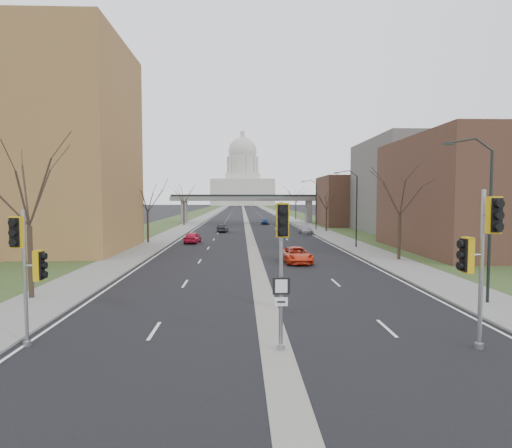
{
  "coord_description": "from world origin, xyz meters",
  "views": [
    {
      "loc": [
        -1.3,
        -15.98,
        5.66
      ],
      "look_at": [
        -0.43,
        8.62,
        4.16
      ],
      "focal_mm": 30.0,
      "sensor_mm": 36.0,
      "label": 1
    }
  ],
  "objects": [
    {
      "name": "sidewalk_left",
      "position": [
        -12.0,
        150.0,
        0.06
      ],
      "size": [
        4.0,
        600.0,
        0.12
      ],
      "primitive_type": "cube",
      "color": "gray",
      "rests_on": "ground"
    },
    {
      "name": "tree_left_b",
      "position": [
        -13.0,
        38.0,
        6.23
      ],
      "size": [
        6.75,
        6.75,
        8.81
      ],
      "color": "#382B21",
      "rests_on": "sidewalk_left"
    },
    {
      "name": "tree_right_a",
      "position": [
        13.0,
        22.0,
        6.64
      ],
      "size": [
        7.2,
        7.2,
        9.4
      ],
      "color": "#382B21",
      "rests_on": "sidewalk_right"
    },
    {
      "name": "car_right_far",
      "position": [
        3.83,
        75.82,
        0.68
      ],
      "size": [
        1.75,
        4.04,
        1.36
      ],
      "primitive_type": "imported",
      "rotation": [
        0.0,
        0.0,
        -0.04
      ],
      "color": "navy",
      "rests_on": "ground"
    },
    {
      "name": "tree_right_c",
      "position": [
        13.0,
        95.0,
        7.04
      ],
      "size": [
        7.65,
        7.65,
        9.99
      ],
      "color": "#382B21",
      "rests_on": "sidewalk_right"
    },
    {
      "name": "signal_pole_left",
      "position": [
        -9.29,
        0.13,
        3.42
      ],
      "size": [
        0.93,
        0.91,
        5.22
      ],
      "rotation": [
        0.0,
        0.0,
        -0.02
      ],
      "color": "gray",
      "rests_on": "ground"
    },
    {
      "name": "capitol",
      "position": [
        0.0,
        320.0,
        18.6
      ],
      "size": [
        48.0,
        42.0,
        55.75
      ],
      "color": "#BBB7AB",
      "rests_on": "ground"
    },
    {
      "name": "road_surface",
      "position": [
        0.0,
        150.0,
        0.01
      ],
      "size": [
        20.0,
        600.0,
        0.01
      ],
      "primitive_type": "cube",
      "color": "black",
      "rests_on": "ground"
    },
    {
      "name": "streetlight_mid",
      "position": [
        10.99,
        32.0,
        6.95
      ],
      "size": [
        2.61,
        0.2,
        8.7
      ],
      "color": "black",
      "rests_on": "sidewalk_right"
    },
    {
      "name": "commercial_block_mid",
      "position": [
        28.0,
        52.0,
        7.5
      ],
      "size": [
        18.0,
        22.0,
        15.0
      ],
      "primitive_type": "cube",
      "color": "#63605A",
      "rests_on": "ground"
    },
    {
      "name": "car_right_mid",
      "position": [
        8.86,
        50.66,
        0.64
      ],
      "size": [
        1.99,
        4.49,
        1.28
      ],
      "primitive_type": "imported",
      "rotation": [
        0.0,
        0.0,
        0.04
      ],
      "color": "gray",
      "rests_on": "ground"
    },
    {
      "name": "commercial_block_far",
      "position": [
        22.0,
        70.0,
        5.0
      ],
      "size": [
        14.0,
        14.0,
        10.0
      ],
      "primitive_type": "cube",
      "color": "#4D3224",
      "rests_on": "ground"
    },
    {
      "name": "apartment_building",
      "position": [
        -26.0,
        30.0,
        11.0
      ],
      "size": [
        25.0,
        16.0,
        22.0
      ],
      "primitive_type": "cube",
      "color": "olive",
      "rests_on": "ground"
    },
    {
      "name": "signal_pole_median",
      "position": [
        0.17,
        -0.73,
        3.84
      ],
      "size": [
        0.64,
        0.89,
        5.52
      ],
      "rotation": [
        0.0,
        0.0,
        -0.01
      ],
      "color": "gray",
      "rests_on": "ground"
    },
    {
      "name": "grass_verge_left",
      "position": [
        -18.0,
        150.0,
        0.05
      ],
      "size": [
        8.0,
        600.0,
        0.1
      ],
      "primitive_type": "cube",
      "color": "#2B3E1C",
      "rests_on": "ground"
    },
    {
      "name": "streetlight_near",
      "position": [
        10.99,
        6.0,
        6.95
      ],
      "size": [
        2.61,
        0.2,
        8.7
      ],
      "color": "black",
      "rests_on": "sidewalk_right"
    },
    {
      "name": "median_strip",
      "position": [
        0.0,
        150.0,
        0.0
      ],
      "size": [
        1.2,
        600.0,
        0.02
      ],
      "primitive_type": "cube",
      "color": "gray",
      "rests_on": "ground"
    },
    {
      "name": "tree_right_b",
      "position": [
        13.0,
        55.0,
        5.82
      ],
      "size": [
        6.3,
        6.3,
        8.22
      ],
      "color": "#382B21",
      "rests_on": "sidewalk_right"
    },
    {
      "name": "car_left_far",
      "position": [
        -4.32,
        54.72,
        0.64
      ],
      "size": [
        1.85,
        4.02,
        1.28
      ],
      "primitive_type": "imported",
      "rotation": [
        0.0,
        0.0,
        3.01
      ],
      "color": "black",
      "rests_on": "ground"
    },
    {
      "name": "car_right_near",
      "position": [
        3.51,
        21.0,
        0.69
      ],
      "size": [
        2.74,
        5.14,
        1.37
      ],
      "primitive_type": "imported",
      "rotation": [
        0.0,
        0.0,
        0.1
      ],
      "color": "red",
      "rests_on": "ground"
    },
    {
      "name": "commercial_block_near",
      "position": [
        24.0,
        28.0,
        6.0
      ],
      "size": [
        16.0,
        20.0,
        12.0
      ],
      "primitive_type": "cube",
      "color": "#4D3224",
      "rests_on": "ground"
    },
    {
      "name": "streetlight_far",
      "position": [
        10.99,
        58.0,
        6.95
      ],
      "size": [
        2.61,
        0.2,
        8.7
      ],
      "color": "black",
      "rests_on": "sidewalk_right"
    },
    {
      "name": "ground",
      "position": [
        0.0,
        0.0,
        0.0
      ],
      "size": [
        700.0,
        700.0,
        0.0
      ],
      "primitive_type": "plane",
      "color": "black",
      "rests_on": "ground"
    },
    {
      "name": "tree_left_c",
      "position": [
        -13.0,
        72.0,
        7.04
      ],
      "size": [
        7.65,
        7.65,
        9.99
      ],
      "color": "#382B21",
      "rests_on": "sidewalk_left"
    },
    {
      "name": "sidewalk_right",
      "position": [
        12.0,
        150.0,
        0.06
      ],
      "size": [
        4.0,
        600.0,
        0.12
      ],
      "primitive_type": "cube",
      "color": "gray",
      "rests_on": "ground"
    },
    {
      "name": "signal_pole_right",
      "position": [
        7.42,
        -0.81,
        3.91
      ],
      "size": [
        1.14,
        1.03,
        5.98
      ],
      "rotation": [
        0.0,
        0.0,
        0.09
      ],
      "color": "gray",
      "rests_on": "ground"
    },
    {
      "name": "grass_verge_right",
      "position": [
        18.0,
        150.0,
        0.05
      ],
      "size": [
        8.0,
        600.0,
        0.1
      ],
      "primitive_type": "cube",
      "color": "#2B3E1C",
      "rests_on": "ground"
    },
    {
      "name": "pedestrian_bridge",
      "position": [
        0.0,
        80.0,
        4.84
      ],
      "size": [
        34.0,
        3.0,
        6.45
      ],
      "color": "slate",
      "rests_on": "ground"
    },
    {
      "name": "car_left_near",
      "position": [
        -7.41,
        37.8,
        0.71
      ],
      "size": [
        2.06,
        4.31,
        1.42
      ],
      "primitive_type": "imported",
      "rotation": [
        0.0,
        0.0,
        3.05
      ],
      "color": "#BD1536",
      "rests_on": "ground"
    },
    {
      "name": "tree_left_a",
      "position": [
        -13.0,
        8.0,
        6.64
      ],
      "size": [
        7.2,
        7.2,
        9.4
      ],
      "color": "#382B21",
      "rests_on": "sidewalk_left"
    }
  ]
}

